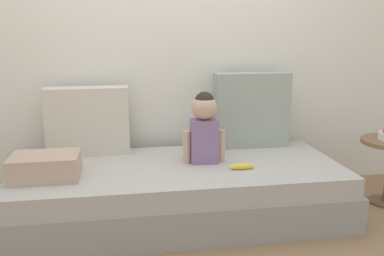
{
  "coord_description": "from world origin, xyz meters",
  "views": [
    {
      "loc": [
        -0.34,
        -2.57,
        1.24
      ],
      "look_at": [
        0.09,
        0.0,
        0.62
      ],
      "focal_mm": 37.95,
      "sensor_mm": 36.0,
      "label": 1
    }
  ],
  "objects_px": {
    "couch": "(179,191)",
    "toddler": "(204,126)",
    "throw_pillow_left": "(88,121)",
    "folded_blanket": "(46,166)",
    "banana": "(242,166)",
    "throw_pillow_right": "(251,110)"
  },
  "relations": [
    {
      "from": "throw_pillow_left",
      "to": "banana",
      "type": "distance_m",
      "value": 1.15
    },
    {
      "from": "throw_pillow_right",
      "to": "toddler",
      "type": "bearing_deg",
      "value": -142.19
    },
    {
      "from": "banana",
      "to": "throw_pillow_right",
      "type": "bearing_deg",
      "value": 67.44
    },
    {
      "from": "throw_pillow_left",
      "to": "folded_blanket",
      "type": "distance_m",
      "value": 0.56
    },
    {
      "from": "couch",
      "to": "toddler",
      "type": "xyz_separation_m",
      "value": [
        0.18,
        0.03,
        0.44
      ]
    },
    {
      "from": "throw_pillow_right",
      "to": "folded_blanket",
      "type": "distance_m",
      "value": 1.54
    },
    {
      "from": "throw_pillow_left",
      "to": "toddler",
      "type": "distance_m",
      "value": 0.86
    },
    {
      "from": "couch",
      "to": "banana",
      "type": "distance_m",
      "value": 0.47
    },
    {
      "from": "toddler",
      "to": "throw_pillow_left",
      "type": "bearing_deg",
      "value": 156.91
    },
    {
      "from": "folded_blanket",
      "to": "throw_pillow_right",
      "type": "bearing_deg",
      "value": 18.71
    },
    {
      "from": "couch",
      "to": "toddler",
      "type": "bearing_deg",
      "value": 10.93
    },
    {
      "from": "throw_pillow_left",
      "to": "folded_blanket",
      "type": "xyz_separation_m",
      "value": [
        -0.22,
        -0.49,
        -0.17
      ]
    },
    {
      "from": "throw_pillow_left",
      "to": "throw_pillow_right",
      "type": "distance_m",
      "value": 1.22
    },
    {
      "from": "throw_pillow_right",
      "to": "banana",
      "type": "bearing_deg",
      "value": -112.56
    },
    {
      "from": "banana",
      "to": "throw_pillow_left",
      "type": "bearing_deg",
      "value": 152.19
    },
    {
      "from": "throw_pillow_left",
      "to": "folded_blanket",
      "type": "bearing_deg",
      "value": -114.23
    },
    {
      "from": "banana",
      "to": "folded_blanket",
      "type": "relative_size",
      "value": 0.42
    },
    {
      "from": "toddler",
      "to": "folded_blanket",
      "type": "height_order",
      "value": "toddler"
    },
    {
      "from": "folded_blanket",
      "to": "throw_pillow_left",
      "type": "bearing_deg",
      "value": 65.77
    },
    {
      "from": "throw_pillow_left",
      "to": "banana",
      "type": "relative_size",
      "value": 3.44
    },
    {
      "from": "couch",
      "to": "banana",
      "type": "relative_size",
      "value": 13.06
    },
    {
      "from": "couch",
      "to": "throw_pillow_right",
      "type": "relative_size",
      "value": 3.87
    }
  ]
}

